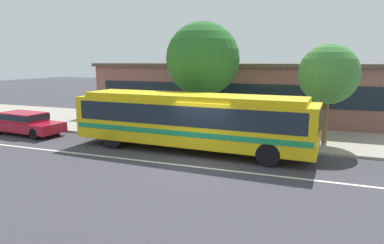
{
  "coord_description": "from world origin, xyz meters",
  "views": [
    {
      "loc": [
        4.77,
        -13.53,
        4.28
      ],
      "look_at": [
        -1.12,
        2.1,
        1.3
      ],
      "focal_mm": 32.31,
      "sensor_mm": 36.0,
      "label": 1
    }
  ],
  "objects": [
    {
      "name": "ground_plane",
      "position": [
        0.0,
        0.0,
        0.0
      ],
      "size": [
        120.0,
        120.0,
        0.0
      ],
      "primitive_type": "plane",
      "color": "#3B3A41"
    },
    {
      "name": "sidewalk_slab",
      "position": [
        0.0,
        6.9,
        0.06
      ],
      "size": [
        60.0,
        8.0,
        0.12
      ],
      "primitive_type": "cube",
      "color": "#9D9487",
      "rests_on": "ground_plane"
    },
    {
      "name": "lane_stripe_center",
      "position": [
        0.0,
        -0.8,
        0.0
      ],
      "size": [
        56.0,
        0.16,
        0.01
      ],
      "primitive_type": "cube",
      "color": "silver",
      "rests_on": "ground_plane"
    },
    {
      "name": "transit_bus",
      "position": [
        -0.97,
        1.55,
        1.59
      ],
      "size": [
        11.67,
        3.02,
        2.72
      ],
      "color": "gold",
      "rests_on": "ground_plane"
    },
    {
      "name": "sedan_behind_bus",
      "position": [
        -11.39,
        1.63,
        0.72
      ],
      "size": [
        4.82,
        2.17,
        1.29
      ],
      "color": "#AD162B",
      "rests_on": "ground_plane"
    },
    {
      "name": "pedestrian_waiting_near_sign",
      "position": [
        1.66,
        4.39,
        1.1
      ],
      "size": [
        0.48,
        0.48,
        1.68
      ],
      "color": "#262936",
      "rests_on": "sidewalk_slab"
    },
    {
      "name": "pedestrian_walking_along_curb",
      "position": [
        4.36,
        4.08,
        1.08
      ],
      "size": [
        0.39,
        0.39,
        1.64
      ],
      "color": "#3B262E",
      "rests_on": "sidewalk_slab"
    },
    {
      "name": "pedestrian_standing_by_tree",
      "position": [
        -2.38,
        4.11,
        1.07
      ],
      "size": [
        0.4,
        0.4,
        1.62
      ],
      "color": "#1F374A",
      "rests_on": "sidewalk_slab"
    },
    {
      "name": "bus_stop_sign",
      "position": [
        4.23,
        3.58,
        1.68
      ],
      "size": [
        0.17,
        0.43,
        2.43
      ],
      "color": "gray",
      "rests_on": "sidewalk_slab"
    },
    {
      "name": "street_tree_near_stop",
      "position": [
        -1.82,
        5.72,
        4.35
      ],
      "size": [
        4.27,
        4.27,
        6.38
      ],
      "color": "brown",
      "rests_on": "sidewalk_slab"
    },
    {
      "name": "street_tree_mid_block",
      "position": [
        5.03,
        5.07,
        3.6
      ],
      "size": [
        2.99,
        2.99,
        4.98
      ],
      "color": "brown",
      "rests_on": "sidewalk_slab"
    },
    {
      "name": "station_building",
      "position": [
        -0.8,
        12.78,
        2.05
      ],
      "size": [
        21.51,
        8.79,
        4.08
      ],
      "color": "#87554E",
      "rests_on": "ground_plane"
    }
  ]
}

